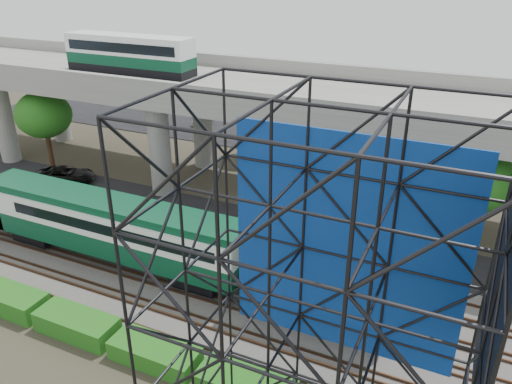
% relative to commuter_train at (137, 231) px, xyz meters
% --- Properties ---
extents(ground, '(140.00, 140.00, 0.00)m').
position_rel_commuter_train_xyz_m(ground, '(4.55, -2.00, -2.88)').
color(ground, '#474233').
rests_on(ground, ground).
extents(ballast_bed, '(90.00, 12.00, 0.20)m').
position_rel_commuter_train_xyz_m(ballast_bed, '(4.55, 0.00, -2.78)').
color(ballast_bed, slate).
rests_on(ballast_bed, ground).
extents(service_road, '(90.00, 5.00, 0.08)m').
position_rel_commuter_train_xyz_m(service_road, '(4.55, 8.50, -2.84)').
color(service_road, black).
rests_on(service_road, ground).
extents(parking_lot, '(90.00, 18.00, 0.08)m').
position_rel_commuter_train_xyz_m(parking_lot, '(4.55, 32.00, -2.84)').
color(parking_lot, black).
rests_on(parking_lot, ground).
extents(harbor_water, '(140.00, 40.00, 0.03)m').
position_rel_commuter_train_xyz_m(harbor_water, '(4.55, 54.00, -2.87)').
color(harbor_water, '#42586C').
rests_on(harbor_water, ground).
extents(rail_tracks, '(90.00, 9.52, 0.16)m').
position_rel_commuter_train_xyz_m(rail_tracks, '(4.55, -0.00, -2.60)').
color(rail_tracks, '#472D1E').
rests_on(rail_tracks, ballast_bed).
extents(commuter_train, '(29.30, 3.06, 4.30)m').
position_rel_commuter_train_xyz_m(commuter_train, '(0.00, 0.00, 0.00)').
color(commuter_train, black).
rests_on(commuter_train, rail_tracks).
extents(overpass, '(80.00, 12.00, 12.40)m').
position_rel_commuter_train_xyz_m(overpass, '(3.46, 14.00, 5.33)').
color(overpass, '#9E9B93').
rests_on(overpass, ground).
extents(scaffold_tower, '(9.36, 6.36, 15.00)m').
position_rel_commuter_train_xyz_m(scaffold_tower, '(14.73, -9.98, 4.59)').
color(scaffold_tower, black).
rests_on(scaffold_tower, ground).
extents(hedge_strip, '(34.60, 1.80, 1.20)m').
position_rel_commuter_train_xyz_m(hedge_strip, '(5.55, -6.30, -2.32)').
color(hedge_strip, '#155E15').
rests_on(hedge_strip, ground).
extents(trees, '(40.94, 16.94, 7.69)m').
position_rel_commuter_train_xyz_m(trees, '(-0.12, 14.17, 2.69)').
color(trees, '#382314').
rests_on(trees, ground).
extents(suv, '(5.63, 4.16, 1.42)m').
position_rel_commuter_train_xyz_m(suv, '(-14.59, 8.61, -2.09)').
color(suv, black).
rests_on(suv, service_road).
extents(parked_cars, '(35.43, 9.54, 1.30)m').
position_rel_commuter_train_xyz_m(parked_cars, '(5.25, 31.86, -2.20)').
color(parked_cars, silver).
rests_on(parked_cars, parking_lot).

